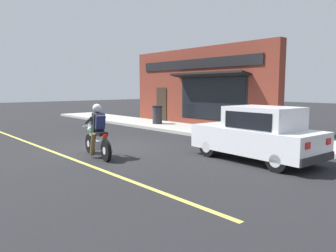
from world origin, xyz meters
The scene contains 7 objects.
ground_plane centered at (0.00, 0.00, 0.00)m, with size 80.00×80.00×0.00m, color black.
sidewalk_curb centered at (5.40, 3.00, 0.07)m, with size 2.60×22.00×0.14m, color #ADAAA3.
lane_stripe centered at (-1.80, 3.00, 0.00)m, with size 0.12×19.80×0.01m, color #D1C64C.
storefront_building centered at (6.93, 2.46, 2.11)m, with size 1.25×9.89×4.20m.
motorcycle_with_rider centered at (-1.09, -1.07, 0.68)m, with size 0.65×2.01×1.62m.
car_hatchback centered at (2.17, -4.50, 0.77)m, with size 1.81×3.85×1.57m.
trash_bin centered at (5.36, 4.00, 0.64)m, with size 0.56×0.56×0.98m.
Camera 1 is at (-5.88, -9.84, 2.10)m, focal length 35.00 mm.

